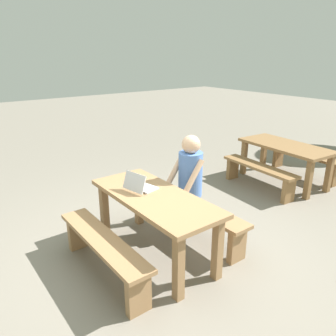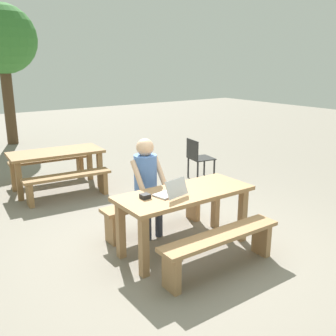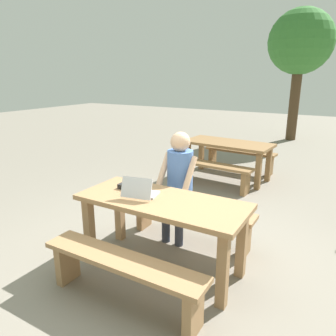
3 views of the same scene
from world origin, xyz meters
name	(u,v)px [view 2 (image 2 of 3)]	position (x,y,z in m)	size (l,w,h in m)	color
ground_plane	(184,248)	(0.00, 0.00, 0.00)	(30.00, 30.00, 0.00)	gray
picnic_table_front	(185,201)	(0.00, 0.00, 0.64)	(1.72, 0.72, 0.77)	#9E754C
bench_near	(221,244)	(0.00, -0.66, 0.34)	(1.56, 0.30, 0.46)	#9E754C
bench_far	(155,208)	(0.00, 0.66, 0.34)	(1.56, 0.30, 0.46)	#9E754C
laptop	(171,192)	(-0.23, -0.04, 0.82)	(0.37, 0.35, 0.22)	silver
small_pouch	(145,196)	(-0.53, 0.07, 0.79)	(0.10, 0.10, 0.05)	black
person_seated	(147,179)	(-0.15, 0.63, 0.78)	(0.41, 0.41, 1.33)	#333847
plastic_chair	(198,158)	(2.04, 2.19, 0.45)	(0.51, 0.51, 0.82)	#262626
picnic_table_mid	(56,157)	(-0.47, 3.22, 0.60)	(1.70, 0.89, 0.72)	olive
bench_mid_south	(68,181)	(-0.52, 2.57, 0.32)	(1.50, 0.42, 0.44)	olive
bench_mid_north	(48,164)	(-0.42, 3.87, 0.32)	(1.50, 0.42, 0.44)	olive
tree_left	(2,41)	(-0.09, 7.96, 2.83)	(1.86, 1.86, 3.81)	#4C3823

